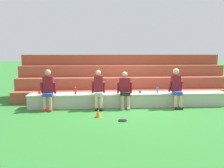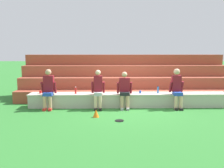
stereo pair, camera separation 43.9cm
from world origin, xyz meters
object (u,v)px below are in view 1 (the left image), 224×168
(person_left_of_center, at_px, (98,89))
(person_center, at_px, (125,89))
(frisbee, at_px, (122,121))
(person_right_of_center, at_px, (176,87))
(plastic_cup_left_end, at_px, (140,92))
(sports_cone, at_px, (98,113))
(person_far_left, at_px, (48,89))
(water_bottle_near_left, at_px, (75,91))
(plastic_cup_middle, at_px, (39,93))
(water_bottle_mid_left, at_px, (157,89))

(person_left_of_center, distance_m, person_center, 0.94)
(frisbee, bearing_deg, person_left_of_center, 114.37)
(person_right_of_center, bearing_deg, plastic_cup_left_end, 168.22)
(sports_cone, bearing_deg, person_far_left, 148.00)
(person_far_left, distance_m, sports_cone, 2.13)
(plastic_cup_left_end, bearing_deg, frisbee, -115.59)
(frisbee, relative_size, sports_cone, 1.07)
(water_bottle_near_left, height_order, plastic_cup_middle, water_bottle_near_left)
(person_far_left, height_order, water_bottle_mid_left, person_far_left)
(person_right_of_center, height_order, water_bottle_near_left, person_right_of_center)
(water_bottle_mid_left, xyz_separation_m, plastic_cup_middle, (-4.33, 0.07, -0.08))
(water_bottle_mid_left, bearing_deg, sports_cone, -148.63)
(water_bottle_mid_left, distance_m, plastic_cup_left_end, 0.66)
(water_bottle_mid_left, distance_m, sports_cone, 2.65)
(person_left_of_center, xyz_separation_m, sports_cone, (-0.03, -1.08, -0.60))
(person_left_of_center, xyz_separation_m, person_right_of_center, (2.82, 0.01, 0.04))
(person_far_left, relative_size, person_center, 1.08)
(water_bottle_near_left, bearing_deg, water_bottle_mid_left, 0.14)
(person_far_left, xyz_separation_m, person_right_of_center, (4.57, 0.02, 0.01))
(plastic_cup_middle, xyz_separation_m, frisbee, (2.82, -1.85, -0.54))
(person_center, height_order, water_bottle_mid_left, person_center)
(person_right_of_center, relative_size, water_bottle_mid_left, 5.29)
(person_left_of_center, bearing_deg, water_bottle_near_left, 162.36)
(person_far_left, distance_m, water_bottle_mid_left, 3.96)
(water_bottle_near_left, bearing_deg, person_center, -8.02)
(person_center, height_order, water_bottle_near_left, person_center)
(water_bottle_mid_left, height_order, water_bottle_near_left, water_bottle_mid_left)
(water_bottle_near_left, relative_size, frisbee, 0.97)
(water_bottle_mid_left, relative_size, sports_cone, 1.11)
(person_right_of_center, relative_size, frisbee, 5.45)
(water_bottle_mid_left, height_order, sports_cone, water_bottle_mid_left)
(person_right_of_center, bearing_deg, person_far_left, -179.80)
(person_right_of_center, bearing_deg, person_center, 179.91)
(person_right_of_center, distance_m, water_bottle_mid_left, 0.69)
(person_center, xyz_separation_m, water_bottle_mid_left, (1.25, 0.26, -0.07))
(frisbee, bearing_deg, water_bottle_mid_left, 49.76)
(plastic_cup_left_end, bearing_deg, water_bottle_near_left, -179.68)
(person_left_of_center, xyz_separation_m, plastic_cup_middle, (-2.13, 0.34, -0.17))
(plastic_cup_left_end, relative_size, sports_cone, 0.41)
(water_bottle_mid_left, distance_m, water_bottle_near_left, 3.03)
(water_bottle_mid_left, xyz_separation_m, sports_cone, (-2.22, -1.36, -0.51))
(frisbee, bearing_deg, plastic_cup_middle, 146.71)
(person_right_of_center, distance_m, frisbee, 2.73)
(plastic_cup_middle, distance_m, sports_cone, 2.58)
(person_right_of_center, distance_m, sports_cone, 3.11)
(water_bottle_mid_left, bearing_deg, frisbee, -130.24)
(person_far_left, relative_size, water_bottle_near_left, 5.56)
(person_center, xyz_separation_m, plastic_cup_left_end, (0.60, 0.26, -0.15))
(person_center, xyz_separation_m, frisbee, (-0.26, -1.53, -0.69))
(frisbee, xyz_separation_m, sports_cone, (-0.71, 0.43, 0.11))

